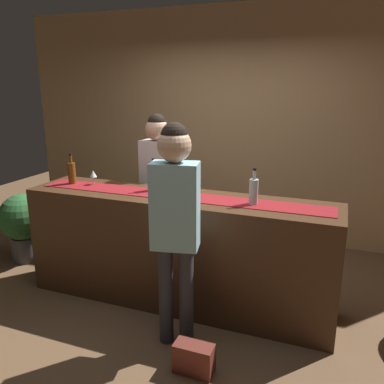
# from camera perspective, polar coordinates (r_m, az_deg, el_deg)

# --- Properties ---
(ground_plane) EXTENTS (10.00, 10.00, 0.00)m
(ground_plane) POSITION_cam_1_polar(r_m,az_deg,el_deg) (3.86, -2.05, -15.27)
(ground_plane) COLOR brown
(back_wall) EXTENTS (6.00, 0.12, 2.90)m
(back_wall) POSITION_cam_1_polar(r_m,az_deg,el_deg) (5.14, 6.19, 9.55)
(back_wall) COLOR tan
(back_wall) RESTS_ON ground
(bar_counter) EXTENTS (2.80, 0.60, 1.02)m
(bar_counter) POSITION_cam_1_polar(r_m,az_deg,el_deg) (3.62, -2.12, -8.33)
(bar_counter) COLOR #472B19
(bar_counter) RESTS_ON ground
(counter_runner_cloth) EXTENTS (2.66, 0.28, 0.01)m
(counter_runner_cloth) POSITION_cam_1_polar(r_m,az_deg,el_deg) (3.45, -2.21, -0.53)
(counter_runner_cloth) COLOR maroon
(counter_runner_cloth) RESTS_ON bar_counter
(wine_bottle_green) EXTENTS (0.07, 0.07, 0.30)m
(wine_bottle_green) POSITION_cam_1_polar(r_m,az_deg,el_deg) (3.60, -5.54, 1.92)
(wine_bottle_green) COLOR #194723
(wine_bottle_green) RESTS_ON bar_counter
(wine_bottle_amber) EXTENTS (0.07, 0.07, 0.30)m
(wine_bottle_amber) POSITION_cam_1_polar(r_m,az_deg,el_deg) (4.01, -17.00, 2.69)
(wine_bottle_amber) COLOR brown
(wine_bottle_amber) RESTS_ON bar_counter
(wine_bottle_clear) EXTENTS (0.07, 0.07, 0.30)m
(wine_bottle_clear) POSITION_cam_1_polar(r_m,az_deg,el_deg) (3.21, 8.91, 0.13)
(wine_bottle_clear) COLOR #B2C6C1
(wine_bottle_clear) RESTS_ON bar_counter
(wine_glass_near_customer) EXTENTS (0.07, 0.07, 0.14)m
(wine_glass_near_customer) POSITION_cam_1_polar(r_m,az_deg,el_deg) (3.92, -14.11, 2.50)
(wine_glass_near_customer) COLOR silver
(wine_glass_near_customer) RESTS_ON bar_counter
(wine_glass_mid_counter) EXTENTS (0.07, 0.07, 0.14)m
(wine_glass_mid_counter) POSITION_cam_1_polar(r_m,az_deg,el_deg) (3.36, -4.48, 0.81)
(wine_glass_mid_counter) COLOR silver
(wine_glass_mid_counter) RESTS_ON bar_counter
(bartender) EXTENTS (0.35, 0.24, 1.68)m
(bartender) POSITION_cam_1_polar(r_m,az_deg,el_deg) (4.14, -4.97, 2.36)
(bartender) COLOR #26262B
(bartender) RESTS_ON ground
(customer_sipping) EXTENTS (0.37, 0.27, 1.72)m
(customer_sipping) POSITION_cam_1_polar(r_m,az_deg,el_deg) (2.84, -2.46, -3.10)
(customer_sipping) COLOR #33333D
(customer_sipping) RESTS_ON ground
(potted_plant_tall) EXTENTS (0.53, 0.53, 0.78)m
(potted_plant_tall) POSITION_cam_1_polar(r_m,az_deg,el_deg) (4.87, -23.17, -4.04)
(potted_plant_tall) COLOR #4C4C51
(potted_plant_tall) RESTS_ON ground
(handbag) EXTENTS (0.28, 0.14, 0.22)m
(handbag) POSITION_cam_1_polar(r_m,az_deg,el_deg) (2.99, 0.28, -22.93)
(handbag) COLOR brown
(handbag) RESTS_ON ground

